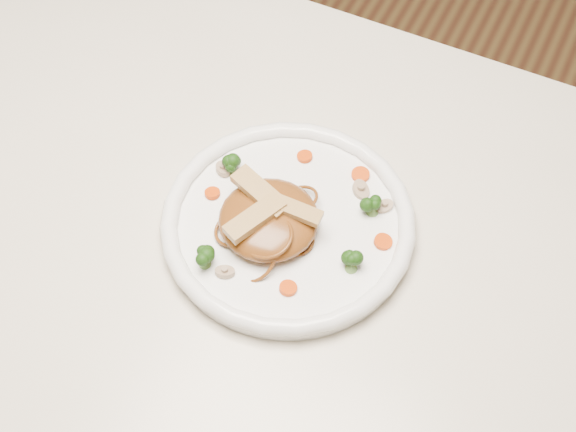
% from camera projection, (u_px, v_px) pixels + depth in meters
% --- Properties ---
extents(table, '(1.20, 0.80, 0.75)m').
position_uv_depth(table, '(226.00, 275.00, 1.05)').
color(table, beige).
rests_on(table, ground).
extents(plate, '(0.38, 0.38, 0.02)m').
position_uv_depth(plate, '(288.00, 227.00, 0.96)').
color(plate, white).
rests_on(plate, table).
extents(noodle_mound, '(0.14, 0.14, 0.04)m').
position_uv_depth(noodle_mound, '(269.00, 219.00, 0.94)').
color(noodle_mound, brown).
rests_on(noodle_mound, plate).
extents(chicken_a, '(0.06, 0.02, 0.01)m').
position_uv_depth(chicken_a, '(296.00, 210.00, 0.92)').
color(chicken_a, tan).
rests_on(chicken_a, noodle_mound).
extents(chicken_b, '(0.08, 0.05, 0.01)m').
position_uv_depth(chicken_b, '(261.00, 192.00, 0.94)').
color(chicken_b, tan).
rests_on(chicken_b, noodle_mound).
extents(chicken_c, '(0.05, 0.08, 0.01)m').
position_uv_depth(chicken_c, '(255.00, 218.00, 0.92)').
color(chicken_c, tan).
rests_on(chicken_c, noodle_mound).
extents(broccoli_0, '(0.04, 0.04, 0.03)m').
position_uv_depth(broccoli_0, '(373.00, 204.00, 0.95)').
color(broccoli_0, '#1E440E').
rests_on(broccoli_0, plate).
extents(broccoli_1, '(0.02, 0.02, 0.03)m').
position_uv_depth(broccoli_1, '(232.00, 166.00, 0.99)').
color(broccoli_1, '#1E440E').
rests_on(broccoli_1, plate).
extents(broccoli_2, '(0.03, 0.03, 0.03)m').
position_uv_depth(broccoli_2, '(204.00, 256.00, 0.91)').
color(broccoli_2, '#1E440E').
rests_on(broccoli_2, plate).
extents(broccoli_3, '(0.03, 0.03, 0.03)m').
position_uv_depth(broccoli_3, '(352.00, 262.00, 0.91)').
color(broccoli_3, '#1E440E').
rests_on(broccoli_3, plate).
extents(carrot_0, '(0.03, 0.03, 0.00)m').
position_uv_depth(carrot_0, '(360.00, 175.00, 0.99)').
color(carrot_0, red).
rests_on(carrot_0, plate).
extents(carrot_1, '(0.02, 0.02, 0.00)m').
position_uv_depth(carrot_1, '(212.00, 193.00, 0.98)').
color(carrot_1, red).
rests_on(carrot_1, plate).
extents(carrot_2, '(0.03, 0.03, 0.00)m').
position_uv_depth(carrot_2, '(383.00, 242.00, 0.94)').
color(carrot_2, red).
rests_on(carrot_2, plate).
extents(carrot_3, '(0.02, 0.02, 0.00)m').
position_uv_depth(carrot_3, '(305.00, 156.00, 1.01)').
color(carrot_3, red).
rests_on(carrot_3, plate).
extents(carrot_4, '(0.02, 0.02, 0.00)m').
position_uv_depth(carrot_4, '(288.00, 288.00, 0.91)').
color(carrot_4, red).
rests_on(carrot_4, plate).
extents(mushroom_0, '(0.03, 0.03, 0.01)m').
position_uv_depth(mushroom_0, '(225.00, 272.00, 0.92)').
color(mushroom_0, tan).
rests_on(mushroom_0, plate).
extents(mushroom_1, '(0.03, 0.03, 0.01)m').
position_uv_depth(mushroom_1, '(384.00, 206.00, 0.97)').
color(mushroom_1, tan).
rests_on(mushroom_1, plate).
extents(mushroom_2, '(0.04, 0.04, 0.01)m').
position_uv_depth(mushroom_2, '(223.00, 169.00, 1.00)').
color(mushroom_2, tan).
rests_on(mushroom_2, plate).
extents(mushroom_3, '(0.04, 0.04, 0.01)m').
position_uv_depth(mushroom_3, '(361.00, 190.00, 0.98)').
color(mushroom_3, tan).
rests_on(mushroom_3, plate).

